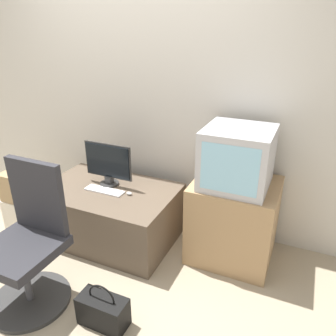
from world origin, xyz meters
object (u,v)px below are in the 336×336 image
Objects in this scene: keyboard at (104,191)px; crt_tv at (237,157)px; office_chair at (28,247)px; mouse at (129,193)px; main_monitor at (108,164)px; handbag at (103,311)px; cardboard_box_lower at (22,214)px.

crt_tv is at bearing 10.79° from keyboard.
office_chair reaches higher than keyboard.
main_monitor is at bearing 158.73° from mouse.
office_chair is 0.69m from handbag.
mouse reaches higher than keyboard.
cardboard_box_lower is at bearing -166.02° from keyboard.
main_monitor reaches higher than mouse.
office_chair is 1.04m from cardboard_box_lower.
mouse is at bearing -168.21° from crt_tv.
crt_tv is at bearing 11.79° from mouse.
keyboard is at bearing 121.96° from handbag.
mouse is (0.27, -0.11, -0.19)m from main_monitor.
office_chair is at bearing 179.47° from handbag.
mouse is 0.10× the size of crt_tv.
keyboard is 0.95m from cardboard_box_lower.
main_monitor reaches higher than keyboard.
mouse is 0.99m from crt_tv.
crt_tv is 1.46m from handbag.
main_monitor is at bearing 119.81° from handbag.
mouse is 0.92m from office_chair.
handbag is at bearing -58.04° from keyboard.
mouse is 0.16× the size of handbag.
cardboard_box_lower is at bearing -156.96° from main_monitor.
keyboard is 0.71× the size of crt_tv.
keyboard is at bearing 13.98° from cardboard_box_lower.
main_monitor is 0.46× the size of office_chair.
cardboard_box_lower is at bearing 141.47° from office_chair.
cardboard_box_lower is (-0.78, 0.62, -0.28)m from office_chair.
crt_tv is 0.50× the size of office_chair.
main_monitor is 1.27m from handbag.
mouse reaches higher than cardboard_box_lower.
mouse reaches higher than handbag.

